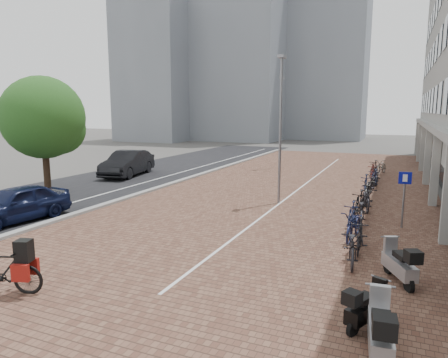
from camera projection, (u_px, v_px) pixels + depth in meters
ground at (151, 246)px, 13.30m from camera, size 140.00×140.00×0.00m
plaza_brick at (297, 188)px, 23.39m from camera, size 14.50×42.00×0.04m
street_asphalt at (137, 176)px, 27.69m from camera, size 8.00×50.00×0.03m
curb at (188, 178)px, 26.15m from camera, size 0.35×42.00×0.14m
lane_line at (163, 177)px, 26.90m from camera, size 0.12×44.00×0.00m
parking_line at (301, 187)px, 23.31m from camera, size 0.10×30.00×0.00m
bg_towers at (250, 46)px, 60.91m from camera, size 33.00×23.00×32.00m
car_navy at (16, 204)px, 16.12m from camera, size 2.25×4.46×1.46m
car_dark at (128, 163)px, 27.55m from camera, size 2.72×5.41×1.70m
hero_bike at (4, 270)px, 9.74m from camera, size 2.00×1.14×1.36m
scooter_front at (399, 263)px, 10.36m from camera, size 1.15×1.66×1.10m
scooter_mid at (367, 306)px, 8.21m from camera, size 1.00×1.45×0.96m
scooter_back at (380, 329)px, 7.12m from camera, size 0.70×1.77×1.19m
parking_sign at (404, 192)px, 15.08m from camera, size 0.45×0.12×2.15m
lamp_near at (280, 132)px, 18.86m from camera, size 0.12×0.12×6.76m
lamp_far at (281, 124)px, 30.92m from camera, size 0.12×0.12×6.78m
street_tree at (46, 120)px, 20.93m from camera, size 4.21×4.21×6.13m
bike_row at (369, 190)px, 20.11m from camera, size 1.40×20.46×1.05m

